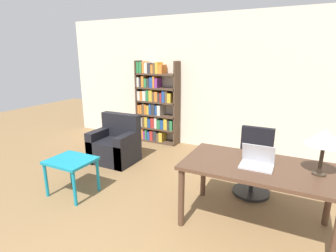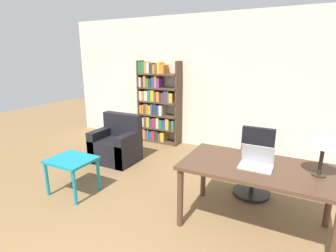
{
  "view_description": "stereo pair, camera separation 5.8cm",
  "coord_description": "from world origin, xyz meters",
  "px_view_note": "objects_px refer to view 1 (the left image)",
  "views": [
    {
      "loc": [
        1.12,
        -0.64,
        1.92
      ],
      "look_at": [
        -0.39,
        2.37,
        1.0
      ],
      "focal_mm": 28.0,
      "sensor_mm": 36.0,
      "label": 1
    },
    {
      "loc": [
        1.17,
        -0.61,
        1.92
      ],
      "look_at": [
        -0.39,
        2.37,
        1.0
      ],
      "focal_mm": 28.0,
      "sensor_mm": 36.0,
      "label": 2
    }
  ],
  "objects_px": {
    "desk": "(258,173)",
    "office_chair": "(254,164)",
    "side_table_blue": "(71,165)",
    "bookshelf": "(155,105)",
    "table_lamp": "(325,138)",
    "laptop": "(257,162)",
    "armchair": "(115,146)"
  },
  "relations": [
    {
      "from": "desk",
      "to": "office_chair",
      "type": "distance_m",
      "value": 0.83
    },
    {
      "from": "side_table_blue",
      "to": "desk",
      "type": "bearing_deg",
      "value": 9.4
    },
    {
      "from": "laptop",
      "to": "table_lamp",
      "type": "relative_size",
      "value": 0.72
    },
    {
      "from": "desk",
      "to": "armchair",
      "type": "bearing_deg",
      "value": 162.31
    },
    {
      "from": "table_lamp",
      "to": "office_chair",
      "type": "distance_m",
      "value": 1.26
    },
    {
      "from": "side_table_blue",
      "to": "bookshelf",
      "type": "bearing_deg",
      "value": 92.35
    },
    {
      "from": "bookshelf",
      "to": "armchair",
      "type": "bearing_deg",
      "value": -93.99
    },
    {
      "from": "laptop",
      "to": "armchair",
      "type": "bearing_deg",
      "value": 161.47
    },
    {
      "from": "laptop",
      "to": "armchair",
      "type": "distance_m",
      "value": 2.79
    },
    {
      "from": "side_table_blue",
      "to": "armchair",
      "type": "distance_m",
      "value": 1.26
    },
    {
      "from": "table_lamp",
      "to": "office_chair",
      "type": "relative_size",
      "value": 0.51
    },
    {
      "from": "laptop",
      "to": "office_chair",
      "type": "xyz_separation_m",
      "value": [
        -0.13,
        0.83,
        -0.37
      ]
    },
    {
      "from": "laptop",
      "to": "armchair",
      "type": "height_order",
      "value": "laptop"
    },
    {
      "from": "laptop",
      "to": "bookshelf",
      "type": "relative_size",
      "value": 0.19
    },
    {
      "from": "table_lamp",
      "to": "office_chair",
      "type": "height_order",
      "value": "table_lamp"
    },
    {
      "from": "desk",
      "to": "table_lamp",
      "type": "height_order",
      "value": "table_lamp"
    },
    {
      "from": "table_lamp",
      "to": "desk",
      "type": "bearing_deg",
      "value": -176.15
    },
    {
      "from": "side_table_blue",
      "to": "bookshelf",
      "type": "distance_m",
      "value": 2.6
    },
    {
      "from": "table_lamp",
      "to": "armchair",
      "type": "bearing_deg",
      "value": 166.02
    },
    {
      "from": "table_lamp",
      "to": "side_table_blue",
      "type": "bearing_deg",
      "value": -171.67
    },
    {
      "from": "table_lamp",
      "to": "side_table_blue",
      "type": "xyz_separation_m",
      "value": [
        -3.0,
        -0.44,
        -0.7
      ]
    },
    {
      "from": "laptop",
      "to": "bookshelf",
      "type": "distance_m",
      "value": 3.34
    },
    {
      "from": "armchair",
      "to": "bookshelf",
      "type": "xyz_separation_m",
      "value": [
        0.09,
        1.33,
        0.55
      ]
    },
    {
      "from": "table_lamp",
      "to": "office_chair",
      "type": "bearing_deg",
      "value": 134.04
    },
    {
      "from": "armchair",
      "to": "bookshelf",
      "type": "relative_size",
      "value": 0.48
    },
    {
      "from": "armchair",
      "to": "laptop",
      "type": "bearing_deg",
      "value": -18.53
    },
    {
      "from": "desk",
      "to": "bookshelf",
      "type": "relative_size",
      "value": 0.9
    },
    {
      "from": "office_chair",
      "to": "armchair",
      "type": "xyz_separation_m",
      "value": [
        -2.47,
        0.04,
        -0.13
      ]
    },
    {
      "from": "laptop",
      "to": "armchair",
      "type": "relative_size",
      "value": 0.4
    },
    {
      "from": "side_table_blue",
      "to": "bookshelf",
      "type": "height_order",
      "value": "bookshelf"
    },
    {
      "from": "side_table_blue",
      "to": "bookshelf",
      "type": "xyz_separation_m",
      "value": [
        -0.11,
        2.57,
        0.41
      ]
    },
    {
      "from": "office_chair",
      "to": "side_table_blue",
      "type": "xyz_separation_m",
      "value": [
        -2.27,
        -1.19,
        0.01
      ]
    }
  ]
}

